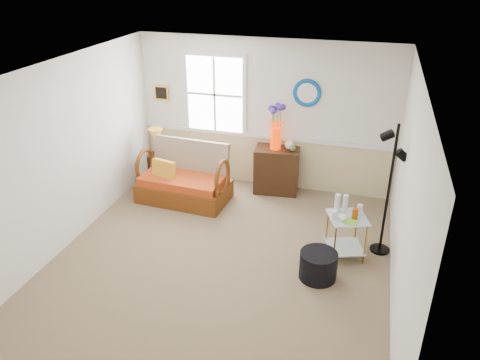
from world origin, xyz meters
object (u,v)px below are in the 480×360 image
(cabinet, at_px, (277,170))
(side_table, at_px, (346,236))
(lamp_stand, at_px, (158,168))
(ottoman, at_px, (318,265))
(floor_lamp, at_px, (389,191))
(loveseat, at_px, (183,174))

(cabinet, xyz_separation_m, side_table, (1.33, -1.69, -0.09))
(lamp_stand, relative_size, side_table, 0.91)
(cabinet, bearing_deg, side_table, -56.94)
(cabinet, relative_size, side_table, 1.29)
(cabinet, height_order, ottoman, cabinet)
(lamp_stand, xyz_separation_m, floor_lamp, (3.96, -1.14, 0.67))
(floor_lamp, bearing_deg, lamp_stand, -177.48)
(floor_lamp, height_order, ottoman, floor_lamp)
(loveseat, relative_size, lamp_stand, 2.63)
(loveseat, xyz_separation_m, ottoman, (2.48, -1.51, -0.30))
(cabinet, bearing_deg, floor_lamp, -43.30)
(cabinet, bearing_deg, lamp_stand, -177.83)
(lamp_stand, distance_m, floor_lamp, 4.17)
(cabinet, height_order, floor_lamp, floor_lamp)
(loveseat, height_order, floor_lamp, floor_lamp)
(cabinet, bearing_deg, loveseat, -157.12)
(floor_lamp, xyz_separation_m, ottoman, (-0.77, -0.86, -0.76))
(side_table, xyz_separation_m, floor_lamp, (0.48, 0.27, 0.64))
(loveseat, bearing_deg, lamp_stand, 149.02)
(loveseat, distance_m, ottoman, 2.92)
(loveseat, xyz_separation_m, cabinet, (1.43, 0.77, -0.08))
(lamp_stand, xyz_separation_m, side_table, (3.48, -1.40, 0.03))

